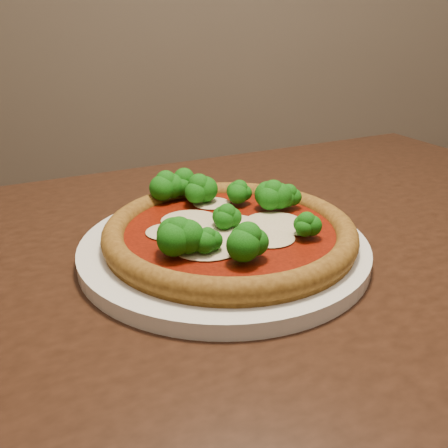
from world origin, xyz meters
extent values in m
cube|color=black|center=(-0.20, 0.17, 0.73)|extent=(1.36, 1.13, 0.04)
cylinder|color=black|center=(0.19, 0.67, 0.35)|extent=(0.06, 0.06, 0.71)
cylinder|color=silver|center=(-0.25, 0.16, 0.76)|extent=(0.34, 0.34, 0.02)
cylinder|color=brown|center=(-0.25, 0.16, 0.77)|extent=(0.29, 0.29, 0.01)
torus|color=brown|center=(-0.25, 0.16, 0.78)|extent=(0.30, 0.30, 0.03)
cylinder|color=maroon|center=(-0.25, 0.16, 0.78)|extent=(0.25, 0.25, 0.00)
ellipsoid|color=beige|center=(-0.25, 0.15, 0.78)|extent=(0.11, 0.10, 0.01)
ellipsoid|color=beige|center=(-0.17, 0.15, 0.78)|extent=(0.05, 0.04, 0.00)
ellipsoid|color=beige|center=(-0.29, 0.19, 0.78)|extent=(0.07, 0.06, 0.01)
ellipsoid|color=beige|center=(-0.32, 0.15, 0.78)|extent=(0.06, 0.05, 0.00)
ellipsoid|color=beige|center=(-0.26, 0.24, 0.78)|extent=(0.05, 0.05, 0.00)
ellipsoid|color=beige|center=(-0.21, 0.12, 0.78)|extent=(0.06, 0.05, 0.00)
ellipsoid|color=beige|center=(-0.19, 0.17, 0.78)|extent=(0.07, 0.07, 0.01)
ellipsoid|color=beige|center=(-0.28, 0.11, 0.78)|extent=(0.08, 0.07, 0.01)
ellipsoid|color=#197A13|center=(-0.22, 0.23, 0.80)|extent=(0.04, 0.04, 0.03)
ellipsoid|color=#197A13|center=(-0.29, 0.27, 0.81)|extent=(0.05, 0.05, 0.04)
ellipsoid|color=#197A13|center=(-0.16, 0.21, 0.80)|extent=(0.04, 0.04, 0.03)
ellipsoid|color=#197A13|center=(-0.16, 0.12, 0.80)|extent=(0.04, 0.04, 0.03)
ellipsoid|color=#197A13|center=(-0.24, 0.08, 0.81)|extent=(0.05, 0.05, 0.04)
ellipsoid|color=#197A13|center=(-0.28, 0.24, 0.81)|extent=(0.05, 0.05, 0.04)
ellipsoid|color=#197A13|center=(-0.32, 0.26, 0.81)|extent=(0.05, 0.05, 0.04)
ellipsoid|color=#197A13|center=(-0.28, 0.10, 0.80)|extent=(0.03, 0.03, 0.03)
ellipsoid|color=#197A13|center=(-0.31, 0.10, 0.81)|extent=(0.05, 0.05, 0.04)
ellipsoid|color=#197A13|center=(-0.18, 0.21, 0.81)|extent=(0.05, 0.05, 0.04)
ellipsoid|color=#197A13|center=(-0.25, 0.15, 0.80)|extent=(0.04, 0.04, 0.03)
camera|label=1|loc=(-0.31, -0.37, 1.02)|focal=40.00mm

